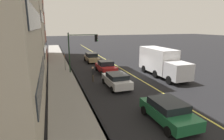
% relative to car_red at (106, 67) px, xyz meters
% --- Properties ---
extents(ground, '(200.00, 200.00, 0.00)m').
position_rel_car_red_xyz_m(ground, '(-1.82, -2.75, -0.78)').
color(ground, black).
extents(sidewalk_slab, '(80.00, 3.12, 0.15)m').
position_rel_car_red_xyz_m(sidewalk_slab, '(-1.82, 5.67, -0.70)').
color(sidewalk_slab, gray).
rests_on(sidewalk_slab, ground).
extents(curb_edge, '(80.00, 0.16, 0.15)m').
position_rel_car_red_xyz_m(curb_edge, '(-1.82, 4.19, -0.70)').
color(curb_edge, slate).
rests_on(curb_edge, ground).
extents(lane_stripe_center, '(80.00, 0.16, 0.01)m').
position_rel_car_red_xyz_m(lane_stripe_center, '(-1.82, -2.75, -0.77)').
color(lane_stripe_center, '#D8CC4C').
rests_on(lane_stripe_center, ground).
extents(car_red, '(4.26, 2.09, 1.56)m').
position_rel_car_red_xyz_m(car_red, '(0.00, 0.00, 0.00)').
color(car_red, red).
rests_on(car_red, ground).
extents(car_tan, '(4.66, 2.00, 1.54)m').
position_rel_car_red_xyz_m(car_tan, '(7.92, 0.17, 0.01)').
color(car_tan, tan).
rests_on(car_tan, ground).
extents(car_white, '(4.27, 2.02, 1.46)m').
position_rel_car_red_xyz_m(car_white, '(-6.09, 0.72, -0.01)').
color(car_white, silver).
rests_on(car_white, ground).
extents(car_green, '(4.19, 2.10, 1.42)m').
position_rel_car_red_xyz_m(car_green, '(-13.57, -0.05, -0.02)').
color(car_green, '#1E6038').
rests_on(car_green, ground).
extents(truck_white, '(8.03, 2.44, 3.32)m').
position_rel_car_red_xyz_m(truck_white, '(-3.69, -5.93, 0.96)').
color(truck_white, silver).
rests_on(truck_white, ground).
extents(pedestrian_with_backpack, '(0.41, 0.37, 1.71)m').
position_rel_car_red_xyz_m(pedestrian_with_backpack, '(-3.53, 2.52, 0.22)').
color(pedestrian_with_backpack, brown).
rests_on(pedestrian_with_backpack, ground).
extents(traffic_light_mast, '(0.28, 3.87, 5.19)m').
position_rel_car_red_xyz_m(traffic_light_mast, '(1.13, 2.98, 2.80)').
color(traffic_light_mast, '#1E3823').
rests_on(traffic_light_mast, ground).
extents(street_sign_post, '(0.60, 0.08, 2.65)m').
position_rel_car_red_xyz_m(street_sign_post, '(2.41, 5.01, 0.79)').
color(street_sign_post, slate).
rests_on(street_sign_post, ground).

